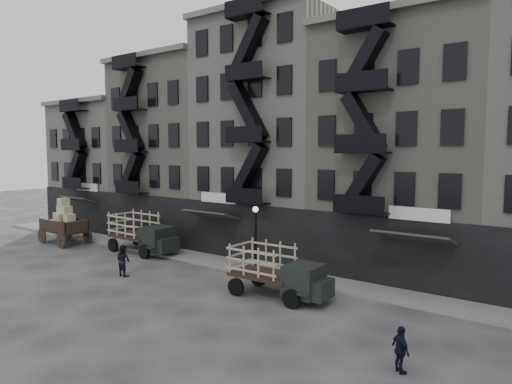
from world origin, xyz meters
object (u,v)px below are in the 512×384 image
Objects in this scene: wagon at (63,218)px; pedestrian_mid at (123,260)px; stake_truck_west at (142,230)px; horse at (62,227)px; stake_truck_east at (277,268)px; policeman at (401,350)px.

pedestrian_mid is (12.14, -3.27, -1.15)m from wagon.
horse is at bearing -178.38° from stake_truck_west.
wagon is at bearing -16.81° from pedestrian_mid.
wagon is 0.74× the size of stake_truck_west.
stake_truck_east is 9.06m from policeman.
policeman is at bearing -15.66° from stake_truck_west.
stake_truck_east is at bearing -0.14° from wagon.
stake_truck_west reaches higher than stake_truck_east.
stake_truck_east is (13.89, -2.59, -0.15)m from stake_truck_west.
horse is 10.97m from stake_truck_west.
policeman is (32.81, -6.82, 0.01)m from horse.
stake_truck_east reaches higher than horse.
horse is 0.43× the size of wagon.
stake_truck_west is at bearing -51.41° from pedestrian_mid.
stake_truck_west reaches higher than policeman.
stake_truck_east is at bearing -118.77° from horse.
stake_truck_east is 10.05m from pedestrian_mid.
stake_truck_west is 3.65× the size of policeman.
wagon is 2.32× the size of pedestrian_mid.
wagon reaches higher than pedestrian_mid.
stake_truck_west is 1.10× the size of stake_truck_east.
policeman is (7.98, -4.22, -0.73)m from stake_truck_east.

